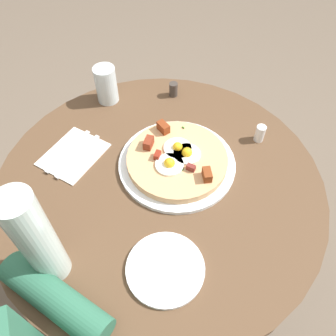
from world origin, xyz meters
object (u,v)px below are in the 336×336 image
object	(u,v)px
breakfast_pizza	(177,159)
water_glass	(106,85)
bread_plate	(165,269)
fork	(68,151)
knife	(78,156)
water_bottle	(37,240)
salt_shaker	(260,133)
pepper_shaker	(173,89)
pizza_plate	(177,163)
dining_table	(160,213)

from	to	relation	value
breakfast_pizza	water_glass	size ratio (longest dim) A/B	2.29
bread_plate	breakfast_pizza	bearing A→B (deg)	-117.25
fork	knife	bearing A→B (deg)	90.00
water_bottle	salt_shaker	xyz separation A→B (m)	(-0.63, -0.17, -0.11)
pepper_shaker	bread_plate	bearing A→B (deg)	66.24
pizza_plate	water_glass	bearing A→B (deg)	-72.98
pizza_plate	pepper_shaker	distance (m)	0.30
fork	knife	xyz separation A→B (m)	(-0.02, 0.03, 0.00)
bread_plate	fork	xyz separation A→B (m)	(0.13, -0.42, 0.00)
bread_plate	pepper_shaker	bearing A→B (deg)	-113.76
water_glass	fork	bearing A→B (deg)	47.21
breakfast_pizza	water_glass	bearing A→B (deg)	-72.94
water_bottle	salt_shaker	bearing A→B (deg)	-164.43
dining_table	knife	bearing A→B (deg)	-41.10
dining_table	salt_shaker	world-z (taller)	salt_shaker
pepper_shaker	breakfast_pizza	bearing A→B (deg)	69.80
breakfast_pizza	fork	bearing A→B (deg)	-29.71
salt_shaker	pepper_shaker	bearing A→B (deg)	-60.55
breakfast_pizza	knife	bearing A→B (deg)	-26.86
breakfast_pizza	bread_plate	xyz separation A→B (m)	(0.14, 0.27, -0.02)
dining_table	water_bottle	distance (m)	0.45
water_bottle	salt_shaker	world-z (taller)	water_bottle
salt_shaker	pepper_shaker	size ratio (longest dim) A/B	1.11
pizza_plate	knife	world-z (taller)	pizza_plate
water_bottle	pizza_plate	bearing A→B (deg)	-154.61
dining_table	knife	xyz separation A→B (m)	(0.18, -0.16, 0.18)
knife	pepper_shaker	xyz separation A→B (m)	(-0.35, -0.15, 0.02)
dining_table	knife	world-z (taller)	knife
pizza_plate	water_bottle	xyz separation A→B (m)	(0.37, 0.17, 0.13)
knife	dining_table	bearing A→B (deg)	101.22
pizza_plate	water_glass	xyz separation A→B (m)	(0.10, -0.34, 0.05)
bread_plate	salt_shaker	bearing A→B (deg)	-146.01
pepper_shaker	water_bottle	bearing A→B (deg)	44.03
fork	salt_shaker	bearing A→B (deg)	126.05
knife	salt_shaker	world-z (taller)	salt_shaker
breakfast_pizza	salt_shaker	size ratio (longest dim) A/B	5.28
dining_table	salt_shaker	distance (m)	0.38
pizza_plate	breakfast_pizza	size ratio (longest dim) A/B	1.17
dining_table	bread_plate	distance (m)	0.30
pizza_plate	fork	world-z (taller)	pizza_plate
breakfast_pizza	water_bottle	size ratio (longest dim) A/B	0.99
bread_plate	fork	size ratio (longest dim) A/B	0.98
water_bottle	pepper_shaker	world-z (taller)	water_bottle
fork	pizza_plate	bearing A→B (deg)	112.46
pizza_plate	breakfast_pizza	xyz separation A→B (m)	(0.00, -0.00, 0.02)
dining_table	pizza_plate	world-z (taller)	pizza_plate
fork	salt_shaker	distance (m)	0.55
dining_table	pepper_shaker	world-z (taller)	pepper_shaker
pizza_plate	knife	size ratio (longest dim) A/B	1.79
dining_table	pepper_shaker	xyz separation A→B (m)	(-0.17, -0.31, 0.19)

